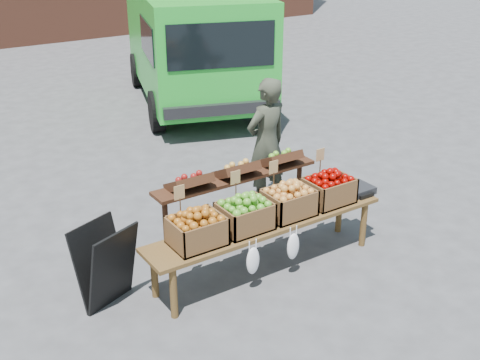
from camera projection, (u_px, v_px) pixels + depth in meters
ground at (231, 272)px, 6.34m from camera, size 80.00×80.00×0.00m
delivery_van at (194, 47)px, 11.55m from camera, size 3.67×5.34×2.19m
vendor at (266, 143)px, 7.50m from camera, size 0.65×0.46×1.67m
chalkboard_sign at (106, 265)px, 5.68m from camera, size 0.62×0.49×0.84m
back_table at (237, 198)px, 6.79m from camera, size 2.10×0.44×1.04m
display_bench at (266, 245)px, 6.28m from camera, size 2.70×0.56×0.57m
crate_golden_apples at (197, 231)px, 5.69m from camera, size 0.50×0.40×0.28m
crate_russet_pears at (245, 216)px, 5.97m from camera, size 0.50×0.40×0.28m
crate_red_apples at (289, 203)px, 6.25m from camera, size 0.50×0.40×0.28m
crate_green_apples at (329, 190)px, 6.53m from camera, size 0.50×0.40×0.28m
weighing_scale at (357, 189)px, 6.78m from camera, size 0.34×0.30×0.08m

